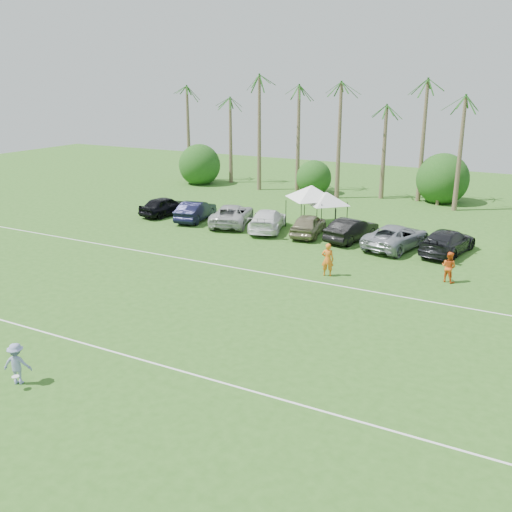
% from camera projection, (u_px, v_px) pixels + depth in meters
% --- Properties ---
extents(ground, '(120.00, 120.00, 0.00)m').
position_uv_depth(ground, '(77.00, 372.00, 22.17)').
color(ground, '#2F5E1C').
rests_on(ground, ground).
extents(field_lines, '(80.00, 12.10, 0.01)m').
position_uv_depth(field_lines, '(194.00, 304.00, 28.89)').
color(field_lines, white).
rests_on(field_lines, ground).
extents(palm_tree_0, '(2.40, 2.40, 8.90)m').
position_uv_depth(palm_tree_0, '(180.00, 112.00, 61.83)').
color(palm_tree_0, brown).
rests_on(palm_tree_0, ground).
extents(palm_tree_1, '(2.40, 2.40, 9.90)m').
position_uv_depth(palm_tree_1, '(219.00, 104.00, 59.31)').
color(palm_tree_1, brown).
rests_on(palm_tree_1, ground).
extents(palm_tree_2, '(2.40, 2.40, 10.90)m').
position_uv_depth(palm_tree_2, '(261.00, 96.00, 56.79)').
color(palm_tree_2, brown).
rests_on(palm_tree_2, ground).
extents(palm_tree_3, '(2.40, 2.40, 11.90)m').
position_uv_depth(palm_tree_3, '(298.00, 88.00, 54.72)').
color(palm_tree_3, brown).
rests_on(palm_tree_3, ground).
extents(palm_tree_4, '(2.40, 2.40, 8.90)m').
position_uv_depth(palm_tree_4, '(336.00, 117.00, 53.68)').
color(palm_tree_4, brown).
rests_on(palm_tree_4, ground).
extents(palm_tree_5, '(2.40, 2.40, 9.90)m').
position_uv_depth(palm_tree_5, '(378.00, 108.00, 51.61)').
color(palm_tree_5, brown).
rests_on(palm_tree_5, ground).
extents(palm_tree_6, '(2.40, 2.40, 10.90)m').
position_uv_depth(palm_tree_6, '(423.00, 99.00, 49.54)').
color(palm_tree_6, brown).
rests_on(palm_tree_6, ground).
extents(palm_tree_7, '(2.40, 2.40, 11.90)m').
position_uv_depth(palm_tree_7, '(473.00, 89.00, 47.48)').
color(palm_tree_7, brown).
rests_on(palm_tree_7, ground).
extents(bush_tree_0, '(4.00, 4.00, 4.00)m').
position_uv_depth(bush_tree_0, '(209.00, 165.00, 63.01)').
color(bush_tree_0, brown).
rests_on(bush_tree_0, ground).
extents(bush_tree_1, '(4.00, 4.00, 4.00)m').
position_uv_depth(bush_tree_1, '(318.00, 174.00, 57.12)').
color(bush_tree_1, brown).
rests_on(bush_tree_1, ground).
extents(bush_tree_2, '(4.00, 4.00, 4.00)m').
position_uv_depth(bush_tree_2, '(441.00, 184.00, 51.69)').
color(bush_tree_2, brown).
rests_on(bush_tree_2, ground).
extents(sideline_player_a, '(0.80, 0.63, 1.95)m').
position_uv_depth(sideline_player_a, '(328.00, 260.00, 32.76)').
color(sideline_player_a, orange).
rests_on(sideline_player_a, ground).
extents(sideline_player_b, '(1.02, 0.90, 1.76)m').
position_uv_depth(sideline_player_b, '(449.00, 267.00, 31.79)').
color(sideline_player_b, '#E95A19').
rests_on(sideline_player_b, ground).
extents(canopy_tent_left, '(4.49, 4.49, 3.64)m').
position_uv_depth(canopy_tent_left, '(312.00, 185.00, 43.60)').
color(canopy_tent_left, black).
rests_on(canopy_tent_left, ground).
extents(canopy_tent_right, '(3.92, 3.92, 3.17)m').
position_uv_depth(canopy_tent_right, '(327.00, 192.00, 43.12)').
color(canopy_tent_right, black).
rests_on(canopy_tent_right, ground).
extents(frisbee_player, '(1.20, 1.00, 1.62)m').
position_uv_depth(frisbee_player, '(17.00, 364.00, 21.15)').
color(frisbee_player, '#838BBA').
rests_on(frisbee_player, ground).
extents(parked_car_0, '(2.67, 4.93, 1.59)m').
position_uv_depth(parked_car_0, '(165.00, 206.00, 47.38)').
color(parked_car_0, black).
rests_on(parked_car_0, ground).
extents(parked_car_1, '(2.49, 5.05, 1.59)m').
position_uv_depth(parked_car_1, '(196.00, 211.00, 45.66)').
color(parked_car_1, black).
rests_on(parked_car_1, ground).
extents(parked_car_2, '(4.29, 6.27, 1.59)m').
position_uv_depth(parked_car_2, '(232.00, 215.00, 44.38)').
color(parked_car_2, '#B0B0B0').
rests_on(parked_car_2, ground).
extents(parked_car_3, '(3.70, 5.90, 1.59)m').
position_uv_depth(parked_car_3, '(268.00, 220.00, 42.68)').
color(parked_car_3, white).
rests_on(parked_car_3, ground).
extents(parked_car_4, '(2.58, 4.91, 1.59)m').
position_uv_depth(parked_car_4, '(308.00, 225.00, 41.33)').
color(parked_car_4, '#7D7657').
rests_on(parked_car_4, ground).
extents(parked_car_5, '(2.71, 5.09, 1.59)m').
position_uv_depth(parked_car_5, '(352.00, 230.00, 39.97)').
color(parked_car_5, black).
rests_on(parked_car_5, ground).
extents(parked_car_6, '(3.84, 6.17, 1.59)m').
position_uv_depth(parked_car_6, '(396.00, 237.00, 38.20)').
color(parked_car_6, gray).
rests_on(parked_car_6, ground).
extents(parked_car_7, '(3.22, 5.81, 1.59)m').
position_uv_depth(parked_car_7, '(448.00, 242.00, 37.02)').
color(parked_car_7, black).
rests_on(parked_car_7, ground).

